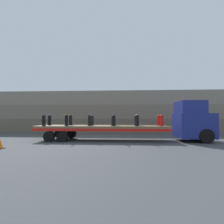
{
  "coord_description": "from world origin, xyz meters",
  "views": [
    {
      "loc": [
        1.67,
        -13.94,
        1.89
      ],
      "look_at": [
        0.79,
        0.0,
        2.27
      ],
      "focal_mm": 28.0,
      "sensor_mm": 36.0,
      "label": 1
    }
  ],
  "objects_px": {
    "fire_hydrant_black_far_0": "(49,120)",
    "fire_hydrant_black_far_3": "(114,120)",
    "fire_hydrant_red_far_5": "(159,120)",
    "fire_hydrant_black_far_2": "(92,120)",
    "fire_hydrant_black_near_0": "(44,120)",
    "fire_hydrant_black_near_2": "(90,120)",
    "fire_hydrant_black_far_1": "(71,120)",
    "fire_hydrant_black_near_1": "(67,120)",
    "flatbed_trailer": "(96,128)",
    "fire_hydrant_black_far_4": "(136,120)",
    "fire_hydrant_black_near_3": "(113,120)",
    "fire_hydrant_red_near_5": "(162,121)",
    "fire_hydrant_black_near_4": "(137,120)",
    "truck_cab": "(194,121)"
  },
  "relations": [
    {
      "from": "fire_hydrant_black_far_2",
      "to": "fire_hydrant_black_near_0",
      "type": "bearing_deg",
      "value": -163.82
    },
    {
      "from": "fire_hydrant_black_near_0",
      "to": "fire_hydrant_black_far_2",
      "type": "distance_m",
      "value": 3.81
    },
    {
      "from": "fire_hydrant_black_far_2",
      "to": "fire_hydrant_red_near_5",
      "type": "height_order",
      "value": "same"
    },
    {
      "from": "fire_hydrant_black_far_0",
      "to": "fire_hydrant_black_far_2",
      "type": "xyz_separation_m",
      "value": [
        3.66,
        0.0,
        0.0
      ]
    },
    {
      "from": "fire_hydrant_black_near_0",
      "to": "fire_hydrant_black_far_3",
      "type": "height_order",
      "value": "same"
    },
    {
      "from": "fire_hydrant_black_near_1",
      "to": "fire_hydrant_black_far_3",
      "type": "height_order",
      "value": "same"
    },
    {
      "from": "fire_hydrant_black_far_3",
      "to": "fire_hydrant_red_near_5",
      "type": "height_order",
      "value": "same"
    },
    {
      "from": "flatbed_trailer",
      "to": "fire_hydrant_black_far_1",
      "type": "relative_size",
      "value": 11.9
    },
    {
      "from": "fire_hydrant_black_far_1",
      "to": "fire_hydrant_black_far_2",
      "type": "height_order",
      "value": "same"
    },
    {
      "from": "fire_hydrant_black_far_1",
      "to": "fire_hydrant_black_far_0",
      "type": "bearing_deg",
      "value": 180.0
    },
    {
      "from": "fire_hydrant_black_far_2",
      "to": "fire_hydrant_black_far_3",
      "type": "bearing_deg",
      "value": 0.0
    },
    {
      "from": "fire_hydrant_black_near_0",
      "to": "fire_hydrant_black_far_2",
      "type": "relative_size",
      "value": 1.0
    },
    {
      "from": "fire_hydrant_black_far_0",
      "to": "fire_hydrant_black_far_1",
      "type": "height_order",
      "value": "same"
    },
    {
      "from": "fire_hydrant_black_far_4",
      "to": "fire_hydrant_red_far_5",
      "type": "bearing_deg",
      "value": 0.0
    },
    {
      "from": "truck_cab",
      "to": "fire_hydrant_black_far_2",
      "type": "height_order",
      "value": "truck_cab"
    },
    {
      "from": "fire_hydrant_black_far_0",
      "to": "fire_hydrant_black_far_3",
      "type": "relative_size",
      "value": 1.0
    },
    {
      "from": "fire_hydrant_black_near_1",
      "to": "fire_hydrant_red_far_5",
      "type": "distance_m",
      "value": 7.4
    },
    {
      "from": "flatbed_trailer",
      "to": "fire_hydrant_black_far_4",
      "type": "bearing_deg",
      "value": 9.21
    },
    {
      "from": "fire_hydrant_black_near_2",
      "to": "fire_hydrant_red_far_5",
      "type": "relative_size",
      "value": 1.0
    },
    {
      "from": "truck_cab",
      "to": "fire_hydrant_black_far_4",
      "type": "relative_size",
      "value": 3.55
    },
    {
      "from": "fire_hydrant_red_near_5",
      "to": "fire_hydrant_red_far_5",
      "type": "height_order",
      "value": "same"
    },
    {
      "from": "flatbed_trailer",
      "to": "fire_hydrant_black_near_2",
      "type": "height_order",
      "value": "fire_hydrant_black_near_2"
    },
    {
      "from": "flatbed_trailer",
      "to": "fire_hydrant_black_near_2",
      "type": "relative_size",
      "value": 11.9
    },
    {
      "from": "fire_hydrant_black_near_0",
      "to": "fire_hydrant_black_far_2",
      "type": "bearing_deg",
      "value": 16.18
    },
    {
      "from": "fire_hydrant_black_near_3",
      "to": "fire_hydrant_red_near_5",
      "type": "height_order",
      "value": "same"
    },
    {
      "from": "fire_hydrant_black_near_0",
      "to": "fire_hydrant_red_far_5",
      "type": "xyz_separation_m",
      "value": [
        9.16,
        1.06,
        0.0
      ]
    },
    {
      "from": "flatbed_trailer",
      "to": "fire_hydrant_black_far_3",
      "type": "distance_m",
      "value": 1.66
    },
    {
      "from": "fire_hydrant_black_far_0",
      "to": "fire_hydrant_red_far_5",
      "type": "relative_size",
      "value": 1.0
    },
    {
      "from": "fire_hydrant_black_far_4",
      "to": "fire_hydrant_black_near_1",
      "type": "bearing_deg",
      "value": -169.05
    },
    {
      "from": "fire_hydrant_black_far_3",
      "to": "fire_hydrant_black_far_4",
      "type": "bearing_deg",
      "value": 0.0
    },
    {
      "from": "fire_hydrant_black_near_3",
      "to": "fire_hydrant_red_far_5",
      "type": "bearing_deg",
      "value": 16.18
    },
    {
      "from": "fire_hydrant_black_near_4",
      "to": "fire_hydrant_black_near_3",
      "type": "bearing_deg",
      "value": 180.0
    },
    {
      "from": "fire_hydrant_black_far_3",
      "to": "fire_hydrant_red_far_5",
      "type": "height_order",
      "value": "same"
    },
    {
      "from": "fire_hydrant_black_near_2",
      "to": "fire_hydrant_red_far_5",
      "type": "xyz_separation_m",
      "value": [
        5.49,
        1.06,
        0.0
      ]
    },
    {
      "from": "fire_hydrant_black_far_1",
      "to": "fire_hydrant_black_far_3",
      "type": "bearing_deg",
      "value": 0.0
    },
    {
      "from": "fire_hydrant_black_near_0",
      "to": "fire_hydrant_black_near_1",
      "type": "bearing_deg",
      "value": 0.0
    },
    {
      "from": "fire_hydrant_red_near_5",
      "to": "fire_hydrant_black_near_0",
      "type": "bearing_deg",
      "value": 180.0
    },
    {
      "from": "fire_hydrant_black_near_2",
      "to": "fire_hydrant_black_near_1",
      "type": "bearing_deg",
      "value": 180.0
    },
    {
      "from": "fire_hydrant_red_near_5",
      "to": "fire_hydrant_black_near_3",
      "type": "bearing_deg",
      "value": 180.0
    },
    {
      "from": "fire_hydrant_black_near_3",
      "to": "truck_cab",
      "type": "bearing_deg",
      "value": 4.86
    },
    {
      "from": "fire_hydrant_red_far_5",
      "to": "fire_hydrant_black_far_2",
      "type": "bearing_deg",
      "value": 180.0
    },
    {
      "from": "truck_cab",
      "to": "fire_hydrant_black_far_1",
      "type": "xyz_separation_m",
      "value": [
        -9.91,
        0.53,
        0.07
      ]
    },
    {
      "from": "fire_hydrant_black_far_1",
      "to": "fire_hydrant_black_far_2",
      "type": "bearing_deg",
      "value": 0.0
    },
    {
      "from": "fire_hydrant_black_far_3",
      "to": "fire_hydrant_red_near_5",
      "type": "relative_size",
      "value": 1.0
    },
    {
      "from": "flatbed_trailer",
      "to": "fire_hydrant_red_near_5",
      "type": "relative_size",
      "value": 11.9
    },
    {
      "from": "fire_hydrant_black_near_2",
      "to": "flatbed_trailer",
      "type": "bearing_deg",
      "value": 54.0
    },
    {
      "from": "flatbed_trailer",
      "to": "fire_hydrant_black_far_1",
      "type": "distance_m",
      "value": 2.36
    },
    {
      "from": "flatbed_trailer",
      "to": "fire_hydrant_black_near_1",
      "type": "relative_size",
      "value": 11.9
    },
    {
      "from": "fire_hydrant_black_far_1",
      "to": "fire_hydrant_black_near_2",
      "type": "height_order",
      "value": "same"
    },
    {
      "from": "fire_hydrant_red_far_5",
      "to": "fire_hydrant_black_far_3",
      "type": "bearing_deg",
      "value": 180.0
    }
  ]
}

